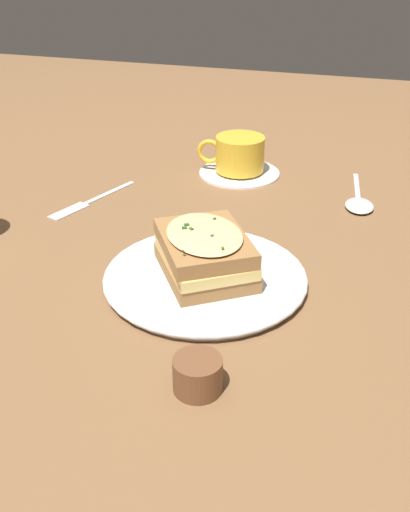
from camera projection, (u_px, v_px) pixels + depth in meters
name	position (u px, v px, depth m)	size (l,w,h in m)	color
ground_plane	(185.00, 280.00, 0.76)	(2.40, 2.40, 0.00)	brown
dinner_plate	(205.00, 278.00, 0.75)	(0.26, 0.26, 0.01)	white
sandwich	(204.00, 254.00, 0.73)	(0.16, 0.16, 0.06)	olive
teacup_with_saucer	(239.00, 158.00, 1.06)	(0.14, 0.15, 0.07)	white
fork	(85.00, 203.00, 0.96)	(0.18, 0.08, 0.00)	silver
spoon	(359.00, 203.00, 0.95)	(0.18, 0.05, 0.01)	silver
condiment_pot	(198.00, 375.00, 0.58)	(0.05, 0.05, 0.04)	brown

